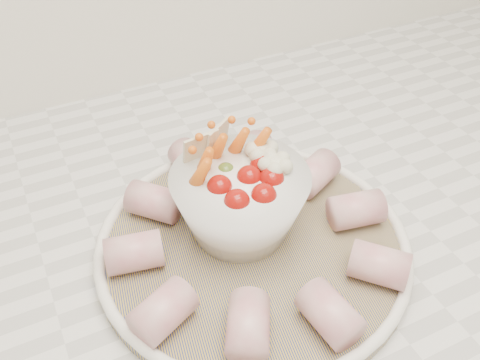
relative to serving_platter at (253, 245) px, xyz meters
name	(u,v)px	position (x,y,z in m)	size (l,w,h in m)	color
serving_platter	(253,245)	(0.00, 0.00, 0.00)	(0.38, 0.38, 0.02)	navy
veggie_bowl	(240,199)	(0.00, 0.02, 0.05)	(0.14, 0.14, 0.11)	white
cured_meat_rolls	(253,230)	(0.00, 0.00, 0.02)	(0.29, 0.31, 0.04)	#BD5666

